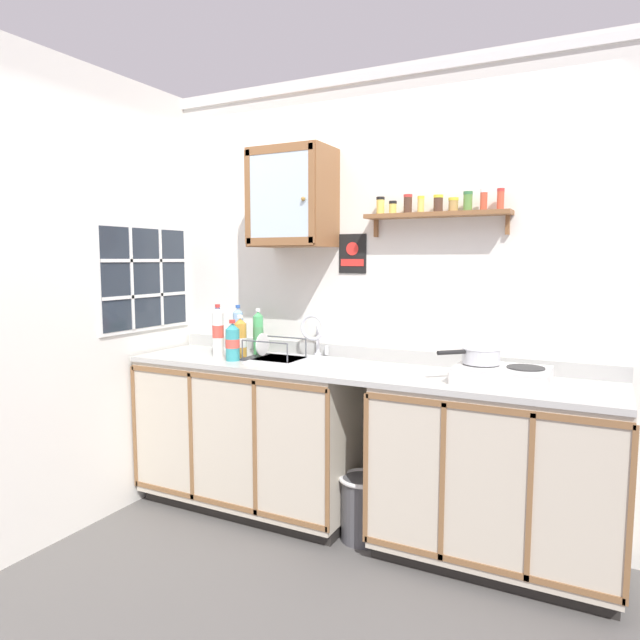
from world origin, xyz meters
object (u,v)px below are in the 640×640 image
trash_bin (362,507)px  warning_sign (353,254)px  bottle_water_clear_5 (218,331)px  bottle_soda_green_0 (258,333)px  bottle_juice_amber_3 (240,338)px  bottle_opaque_white_1 (218,332)px  wall_cabinet (293,198)px  hot_plate_stove (502,375)px  bottle_detergent_teal_4 (233,342)px  saucepan (480,355)px  bottle_water_blue_2 (238,332)px  sink (301,366)px  dish_rack (273,356)px

trash_bin → warning_sign: bearing=122.9°
bottle_water_clear_5 → bottle_soda_green_0: bearing=9.2°
bottle_soda_green_0 → bottle_juice_amber_3: bearing=-133.5°
bottle_soda_green_0 → bottle_opaque_white_1: 0.25m
wall_cabinet → warning_sign: wall_cabinet is taller
wall_cabinet → hot_plate_stove: bearing=-6.3°
bottle_soda_green_0 → bottle_water_clear_5: (-0.28, -0.04, 0.00)m
bottle_soda_green_0 → trash_bin: size_ratio=0.82×
hot_plate_stove → bottle_detergent_teal_4: size_ratio=1.81×
saucepan → warning_sign: bearing=161.6°
bottle_water_blue_2 → warning_sign: size_ratio=1.35×
hot_plate_stove → wall_cabinet: size_ratio=0.77×
bottle_soda_green_0 → bottle_water_clear_5: bearing=-170.8°
bottle_opaque_white_1 → warning_sign: bearing=23.1°
saucepan → bottle_soda_green_0: bottle_soda_green_0 is taller
sink → bottle_opaque_white_1: (-0.54, -0.09, 0.18)m
sink → bottle_soda_green_0: (-0.34, 0.05, 0.17)m
bottle_juice_amber_3 → bottle_soda_green_0: bearing=46.5°
bottle_juice_amber_3 → warning_sign: (0.64, 0.27, 0.52)m
bottle_water_blue_2 → warning_sign: bearing=15.1°
hot_plate_stove → bottle_soda_green_0: 1.50m
bottle_juice_amber_3 → wall_cabinet: size_ratio=0.45×
sink → dish_rack: sink is taller
sink → bottle_water_blue_2: bottle_water_blue_2 is taller
bottle_water_clear_5 → dish_rack: (0.43, -0.03, -0.12)m
sink → warning_sign: warning_sign is taller
trash_bin → saucepan: bearing=6.3°
hot_plate_stove → wall_cabinet: 1.57m
bottle_juice_amber_3 → warning_sign: 0.86m
bottle_soda_green_0 → warning_sign: warning_sign is taller
hot_plate_stove → bottle_water_blue_2: bottle_water_blue_2 is taller
bottle_detergent_teal_4 → dish_rack: (0.20, 0.14, -0.09)m
bottle_detergent_teal_4 → trash_bin: size_ratio=0.67×
trash_bin → bottle_opaque_white_1: bearing=179.1°
hot_plate_stove → wall_cabinet: (-1.26, 0.14, 0.93)m
bottle_detergent_teal_4 → bottle_water_clear_5: bearing=144.8°
sink → bottle_water_blue_2: bearing=174.3°
warning_sign → trash_bin: warning_sign is taller
bottle_juice_amber_3 → wall_cabinet: 0.91m
bottle_water_clear_5 → wall_cabinet: 0.97m
bottle_juice_amber_3 → wall_cabinet: bearing=19.9°
bottle_soda_green_0 → bottle_detergent_teal_4: bottle_soda_green_0 is taller
bottle_soda_green_0 → bottle_detergent_teal_4: (-0.05, -0.21, -0.03)m
saucepan → bottle_detergent_teal_4: 1.43m
dish_rack → bottle_water_clear_5: bearing=176.6°
bottle_soda_green_0 → sink: bearing=-8.9°
dish_rack → trash_bin: size_ratio=0.93×
bottle_soda_green_0 → warning_sign: (0.56, 0.19, 0.49)m
bottle_detergent_teal_4 → warning_sign: bearing=33.1°
sink → bottle_water_blue_2: (-0.49, 0.05, 0.17)m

